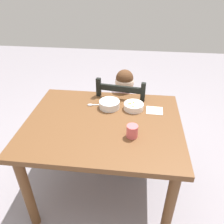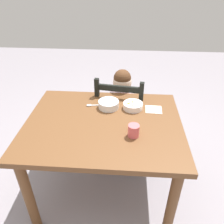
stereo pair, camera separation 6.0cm
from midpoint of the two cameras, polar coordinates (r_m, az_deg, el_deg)
ground_plane at (r=2.15m, az=-2.63°, el=-18.88°), size 8.00×8.00×0.00m
dining_table at (r=1.70m, az=-3.17°, el=-5.68°), size 1.13×0.90×0.74m
dining_chair at (r=2.21m, az=1.41°, el=-1.65°), size 0.47×0.47×0.91m
child_figure at (r=2.10m, az=1.64°, el=2.29°), size 0.32×0.31×0.94m
bowl_of_peas at (r=1.78m, az=-1.83°, el=2.00°), size 0.16×0.16×0.06m
bowl_of_carrots at (r=1.77m, az=4.36°, el=1.62°), size 0.15×0.15×0.05m
spoon at (r=1.82m, az=-6.15°, el=1.73°), size 0.14×0.04×0.01m
drinking_cup at (r=1.48m, az=4.34°, el=-4.76°), size 0.08×0.08×0.09m
paper_napkin at (r=1.79m, az=9.59°, el=0.63°), size 0.13×0.12×0.00m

